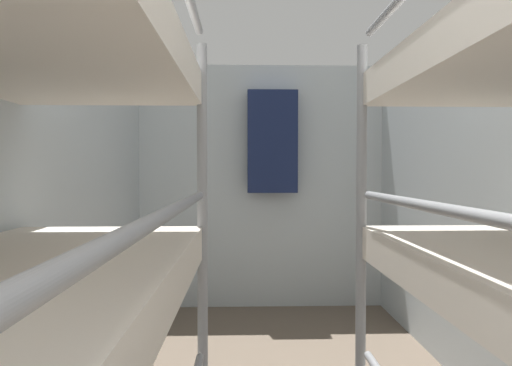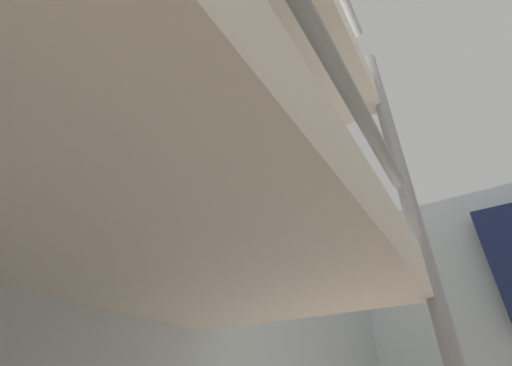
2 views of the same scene
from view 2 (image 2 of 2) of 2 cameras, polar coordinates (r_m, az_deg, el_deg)
name	(u,v)px [view 2 (image 2 of 2)]	position (r m, az deg, el deg)	size (l,w,h in m)	color
wall_left	(184,261)	(1.33, -11.89, -12.65)	(0.06, 4.67, 2.20)	silver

